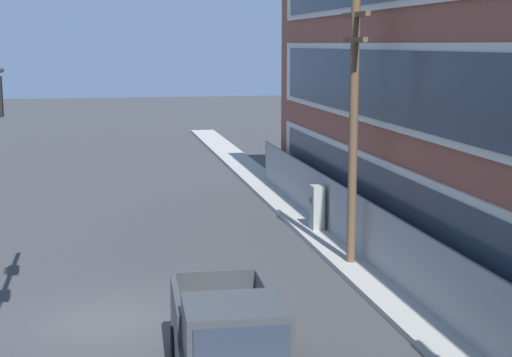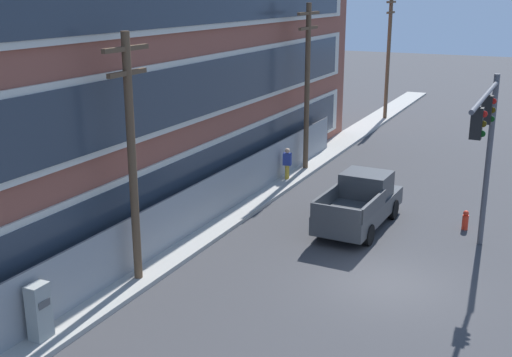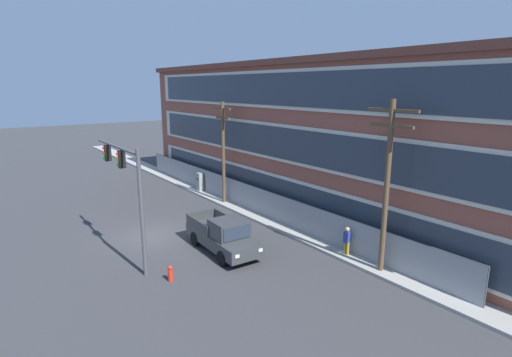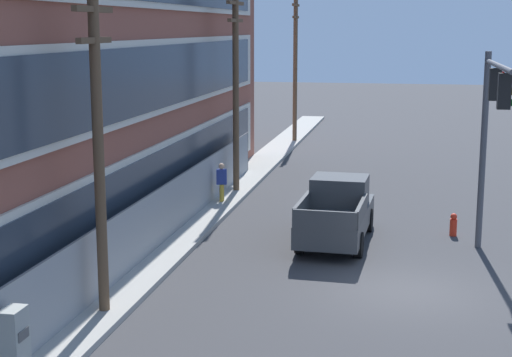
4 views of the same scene
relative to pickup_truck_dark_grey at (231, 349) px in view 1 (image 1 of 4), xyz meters
name	(u,v)px [view 1 (image 1 of 4)]	position (x,y,z in m)	size (l,w,h in m)	color
ground_plane	(105,321)	(-4.69, -2.29, -0.96)	(160.00, 160.00, 0.00)	#38383A
sidewalk_building_side	(400,298)	(-4.69, 5.19, -0.88)	(80.00, 1.70, 0.16)	#9E9B93
chain_link_fence	(397,254)	(-5.55, 5.41, 0.06)	(33.94, 0.06, 2.01)	gray
pickup_truck_dark_grey	(231,349)	(0.00, 0.00, 0.00)	(5.50, 2.24, 2.05)	#383A3D
utility_pole_near_corner	(354,122)	(-7.97, 4.92, 3.36)	(2.08, 0.26, 7.86)	brown
electrical_cabinet	(317,210)	(-12.15, 5.04, -0.11)	(0.57, 0.42, 1.70)	#939993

